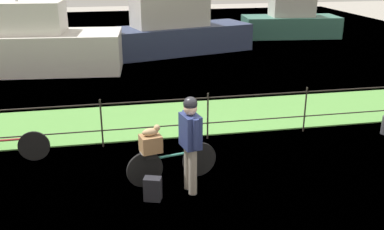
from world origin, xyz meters
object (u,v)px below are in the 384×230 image
(bicycle_parked, at_px, (4,147))
(moored_boat_mid, at_px, (22,46))
(wooden_crate, at_px, (151,144))
(cyclist_person, at_px, (190,137))
(terrier_dog, at_px, (152,131))
(backpack_on_paving, at_px, (153,189))
(bicycle_main, at_px, (172,164))
(moored_boat_far, at_px, (170,32))
(moored_boat_near, at_px, (291,21))

(bicycle_parked, relative_size, moored_boat_mid, 0.24)
(wooden_crate, distance_m, cyclist_person, 0.74)
(terrier_dog, xyz_separation_m, backpack_on_paving, (-0.06, -0.50, -0.81))
(bicycle_main, bearing_deg, cyclist_person, -57.70)
(moored_boat_far, bearing_deg, cyclist_person, -96.82)
(cyclist_person, relative_size, bicycle_parked, 1.02)
(moored_boat_far, bearing_deg, moored_boat_near, 23.06)
(cyclist_person, bearing_deg, terrier_dog, 150.66)
(backpack_on_paving, xyz_separation_m, moored_boat_mid, (-3.41, 9.42, 0.70))
(backpack_on_paving, relative_size, moored_boat_far, 0.06)
(terrier_dog, relative_size, backpack_on_paving, 0.81)
(backpack_on_paving, relative_size, bicycle_parked, 0.24)
(backpack_on_paving, distance_m, moored_boat_mid, 10.04)
(bicycle_main, relative_size, moored_boat_mid, 0.24)
(moored_boat_near, bearing_deg, cyclist_person, -118.95)
(moored_boat_near, xyz_separation_m, moored_boat_far, (-6.40, -2.72, 0.09))
(bicycle_parked, height_order, moored_boat_near, moored_boat_near)
(bicycle_main, bearing_deg, wooden_crate, -168.31)
(wooden_crate, xyz_separation_m, moored_boat_far, (1.97, 10.95, 0.09))
(cyclist_person, height_order, backpack_on_paving, cyclist_person)
(moored_boat_mid, bearing_deg, moored_boat_near, 21.93)
(moored_boat_near, bearing_deg, moored_boat_mid, -158.07)
(cyclist_person, bearing_deg, bicycle_parked, 151.96)
(cyclist_person, bearing_deg, bicycle_main, 122.30)
(terrier_dog, bearing_deg, moored_boat_mid, 111.26)
(wooden_crate, xyz_separation_m, terrier_dog, (0.02, 0.01, 0.22))
(moored_boat_near, relative_size, moored_boat_far, 0.68)
(moored_boat_mid, bearing_deg, moored_boat_far, 20.56)
(moored_boat_mid, relative_size, moored_boat_far, 0.97)
(bicycle_main, bearing_deg, bicycle_parked, 156.05)
(bicycle_main, xyz_separation_m, terrier_dog, (-0.34, -0.07, 0.67))
(cyclist_person, bearing_deg, moored_boat_far, 83.18)
(moored_boat_near, bearing_deg, bicycle_parked, -132.07)
(bicycle_main, relative_size, terrier_dog, 5.07)
(moored_boat_mid, bearing_deg, terrier_dog, -68.74)
(bicycle_main, relative_size, moored_boat_far, 0.23)
(wooden_crate, relative_size, moored_boat_far, 0.05)
(bicycle_main, xyz_separation_m, wooden_crate, (-0.36, -0.08, 0.45))
(bicycle_main, distance_m, moored_boat_far, 11.01)
(terrier_dog, distance_m, moored_boat_mid, 9.57)
(bicycle_main, distance_m, terrier_dog, 0.76)
(bicycle_parked, height_order, moored_boat_mid, moored_boat_mid)
(bicycle_parked, bearing_deg, moored_boat_far, 63.95)
(cyclist_person, distance_m, bicycle_parked, 3.80)
(wooden_crate, height_order, cyclist_person, cyclist_person)
(wooden_crate, height_order, backpack_on_paving, wooden_crate)
(backpack_on_paving, height_order, moored_boat_far, moored_boat_far)
(terrier_dog, relative_size, cyclist_person, 0.19)
(moored_boat_mid, bearing_deg, backpack_on_paving, -70.11)
(bicycle_main, relative_size, cyclist_person, 0.98)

